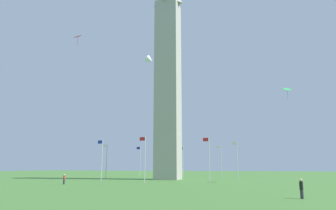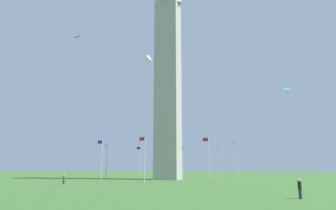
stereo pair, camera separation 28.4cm
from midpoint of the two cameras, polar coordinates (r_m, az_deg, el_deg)
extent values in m
plane|color=#3D6B2D|center=(69.40, 0.12, -13.86)|extent=(260.00, 260.00, 0.00)
cube|color=#A8A399|center=(71.77, 0.11, 3.44)|extent=(5.34, 5.34, 42.71)
cylinder|color=silver|center=(74.96, -11.41, -10.33)|extent=(0.14, 0.14, 8.19)
cube|color=white|center=(75.36, -11.68, -7.55)|extent=(1.00, 0.03, 0.64)
cylinder|color=silver|center=(63.29, -12.26, -10.12)|extent=(0.14, 0.14, 8.19)
cube|color=#1E2D99|center=(63.73, -12.56, -6.83)|extent=(1.00, 0.03, 0.64)
cylinder|color=silver|center=(54.77, -4.29, -10.17)|extent=(0.14, 0.14, 8.19)
cube|color=red|center=(55.17, -4.78, -6.38)|extent=(1.00, 0.03, 0.64)
cylinder|color=silver|center=(56.50, 7.86, -10.14)|extent=(0.14, 0.14, 8.19)
cube|color=red|center=(56.78, 7.21, -6.48)|extent=(1.00, 0.03, 0.64)
cylinder|color=silver|center=(66.85, 13.06, -10.15)|extent=(0.14, 0.14, 8.19)
cube|color=white|center=(67.05, 12.45, -7.06)|extent=(1.00, 0.03, 0.64)
cylinder|color=silver|center=(78.00, 10.15, -10.42)|extent=(0.14, 0.14, 8.19)
cube|color=white|center=(78.20, 9.65, -7.76)|extent=(1.00, 0.03, 0.64)
cylinder|color=silver|center=(84.20, 2.99, -10.64)|extent=(0.14, 0.14, 8.19)
cube|color=#1E2D99|center=(84.45, 2.60, -8.17)|extent=(1.00, 0.03, 0.64)
cylinder|color=silver|center=(83.05, -5.15, -10.60)|extent=(0.14, 0.14, 8.19)
cube|color=#1E2D99|center=(83.38, -5.46, -8.09)|extent=(1.00, 0.03, 0.64)
cylinder|color=#2D2D38|center=(30.82, 23.92, -15.13)|extent=(0.29, 0.29, 0.80)
cylinder|color=black|center=(30.77, 23.80, -13.71)|extent=(0.32, 0.32, 0.73)
sphere|color=beige|center=(30.74, 23.72, -12.82)|extent=(0.24, 0.24, 0.24)
cylinder|color=#2D2D38|center=(53.78, -18.92, -13.52)|extent=(0.29, 0.29, 0.80)
cylinder|color=red|center=(53.76, -18.87, -12.80)|extent=(0.32, 0.32, 0.57)
sphere|color=beige|center=(53.74, -18.85, -12.37)|extent=(0.24, 0.24, 0.24)
cone|color=white|center=(66.47, -3.36, 8.50)|extent=(2.13, 1.74, 1.98)
cylinder|color=#A7A7A7|center=(66.07, -3.37, 7.53)|extent=(0.04, 0.04, 1.78)
cube|color=green|center=(60.37, 21.66, 2.81)|extent=(1.86, 1.78, 0.76)
cylinder|color=#208035|center=(60.11, 21.74, 1.75)|extent=(0.04, 0.04, 1.73)
cube|color=red|center=(57.00, -16.54, 12.27)|extent=(1.49, 1.43, 0.61)
cylinder|color=maroon|center=(56.65, -16.59, 11.41)|extent=(0.04, 0.04, 1.39)
camera|label=1|loc=(0.14, -89.88, -0.02)|focal=32.34mm
camera|label=2|loc=(0.14, 90.12, 0.02)|focal=32.34mm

